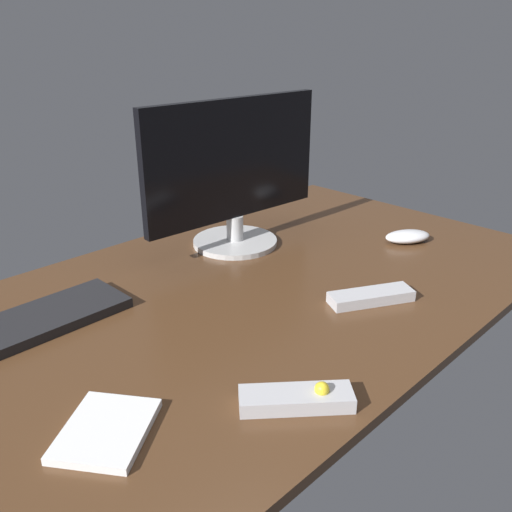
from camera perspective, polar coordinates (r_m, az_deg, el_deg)
desk at (r=117.36cm, az=0.12°, el=-3.57°), size 140.00×84.00×2.00cm
monitor at (r=133.15cm, az=-2.32°, el=8.53°), size 50.49×21.33×36.27cm
keyboard at (r=109.42cm, az=-22.21°, el=-6.43°), size 34.31×13.50×1.92cm
computer_mouse at (r=144.89cm, az=15.63°, el=1.99°), size 13.60×11.68×3.04cm
media_remote at (r=82.61cm, az=4.37°, el=-14.69°), size 16.06×14.99×3.87cm
tv_remote at (r=112.42cm, az=11.98°, el=-4.19°), size 17.74×12.87×2.22cm
notepad at (r=80.85cm, az=-15.46°, el=-17.21°), size 17.94×17.36×1.20cm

